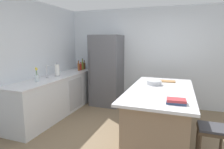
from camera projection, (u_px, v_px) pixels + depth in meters
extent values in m
plane|color=#7A664C|center=(136.00, 145.00, 3.21)|extent=(7.20, 7.20, 0.00)
cube|color=silver|center=(155.00, 57.00, 5.08)|extent=(6.00, 0.10, 2.60)
cube|color=silver|center=(17.00, 63.00, 3.80)|extent=(0.10, 6.00, 2.60)
cube|color=silver|center=(57.00, 96.00, 4.53)|extent=(0.63, 2.70, 0.89)
cube|color=silver|center=(56.00, 77.00, 4.45)|extent=(0.66, 2.73, 0.03)
cube|color=#B2B5BA|center=(76.00, 93.00, 4.73)|extent=(0.01, 0.60, 0.75)
cube|color=#8E755B|center=(160.00, 115.00, 3.36)|extent=(0.91, 1.90, 0.87)
cube|color=silver|center=(161.00, 90.00, 3.28)|extent=(1.07, 2.10, 0.04)
cube|color=#56565B|center=(107.00, 70.00, 5.17)|extent=(0.78, 0.71, 1.89)
cylinder|color=#4C4C51|center=(89.00, 68.00, 4.92)|extent=(0.02, 0.02, 0.94)
cylinder|color=#473828|center=(197.00, 143.00, 2.74)|extent=(0.04, 0.04, 0.55)
cylinder|color=#473828|center=(221.00, 147.00, 2.64)|extent=(0.04, 0.04, 0.55)
cube|color=#473828|center=(212.00, 130.00, 2.50)|extent=(0.36, 0.36, 0.04)
cube|color=#38383D|center=(212.00, 128.00, 2.49)|extent=(0.34, 0.34, 0.03)
cylinder|color=silver|center=(47.00, 77.00, 4.24)|extent=(0.05, 0.05, 0.02)
cylinder|color=silver|center=(47.00, 71.00, 4.22)|extent=(0.02, 0.02, 0.28)
cylinder|color=silver|center=(49.00, 66.00, 4.18)|extent=(0.14, 0.02, 0.02)
cylinder|color=silver|center=(37.00, 78.00, 3.84)|extent=(0.09, 0.09, 0.13)
cylinder|color=#4C7F3D|center=(36.00, 74.00, 3.83)|extent=(0.01, 0.03, 0.22)
sphere|color=yellow|center=(36.00, 68.00, 3.81)|extent=(0.04, 0.04, 0.04)
cylinder|color=#4C7F3D|center=(36.00, 74.00, 3.82)|extent=(0.01, 0.01, 0.19)
sphere|color=yellow|center=(36.00, 70.00, 3.80)|extent=(0.04, 0.04, 0.04)
cylinder|color=#4C7F3D|center=(37.00, 74.00, 3.82)|extent=(0.01, 0.04, 0.20)
sphere|color=yellow|center=(37.00, 69.00, 3.80)|extent=(0.04, 0.04, 0.04)
cylinder|color=gray|center=(57.00, 76.00, 4.49)|extent=(0.14, 0.14, 0.01)
cylinder|color=white|center=(57.00, 70.00, 4.46)|extent=(0.11, 0.11, 0.26)
cylinder|color=gray|center=(57.00, 64.00, 4.44)|extent=(0.02, 0.02, 0.04)
cylinder|color=#5B3319|center=(84.00, 66.00, 5.57)|extent=(0.06, 0.06, 0.18)
cylinder|color=#5B3319|center=(84.00, 62.00, 5.55)|extent=(0.03, 0.03, 0.07)
cylinder|color=black|center=(84.00, 60.00, 5.54)|extent=(0.03, 0.03, 0.01)
cylinder|color=olive|center=(83.00, 66.00, 5.46)|extent=(0.06, 0.06, 0.22)
cylinder|color=olive|center=(82.00, 61.00, 5.44)|extent=(0.03, 0.03, 0.09)
cylinder|color=black|center=(82.00, 59.00, 5.43)|extent=(0.03, 0.03, 0.01)
cylinder|color=red|center=(81.00, 67.00, 5.39)|extent=(0.05, 0.05, 0.17)
cylinder|color=red|center=(81.00, 63.00, 5.37)|extent=(0.03, 0.03, 0.05)
cylinder|color=black|center=(81.00, 62.00, 5.37)|extent=(0.03, 0.03, 0.01)
cylinder|color=#994C23|center=(79.00, 67.00, 5.30)|extent=(0.06, 0.06, 0.20)
cylinder|color=#994C23|center=(79.00, 62.00, 5.27)|extent=(0.03, 0.03, 0.07)
cylinder|color=black|center=(78.00, 61.00, 5.27)|extent=(0.03, 0.03, 0.01)
cube|color=#334770|center=(176.00, 102.00, 2.51)|extent=(0.25, 0.17, 0.03)
cube|color=#A83338|center=(176.00, 100.00, 2.51)|extent=(0.26, 0.19, 0.03)
cylinder|color=#B2B5BA|center=(154.00, 83.00, 3.61)|extent=(0.28, 0.28, 0.08)
cube|color=#9E7042|center=(167.00, 81.00, 3.88)|extent=(0.31, 0.20, 0.02)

